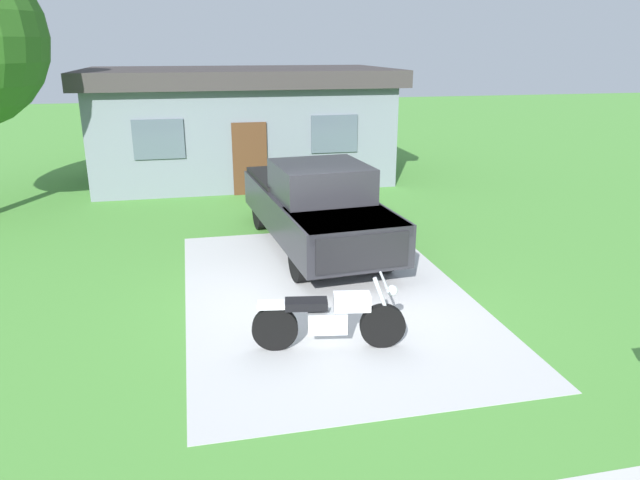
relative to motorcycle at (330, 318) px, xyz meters
The scene contains 5 objects.
ground_plane 2.01m from the motorcycle, 78.43° to the left, with size 80.00×80.00×0.00m, color #4F933B.
driveway_pad 2.01m from the motorcycle, 78.43° to the left, with size 4.88×7.54×0.01m, color #BDBDBD.
motorcycle is the anchor object (origin of this frame).
pickup_truck 4.64m from the motorcycle, 80.84° to the left, with size 2.47×5.77×1.90m.
neighbor_house 12.24m from the motorcycle, 90.50° to the left, with size 9.60×5.60×3.50m.
Camera 1 is at (-2.20, -9.40, 4.17)m, focal length 33.31 mm.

